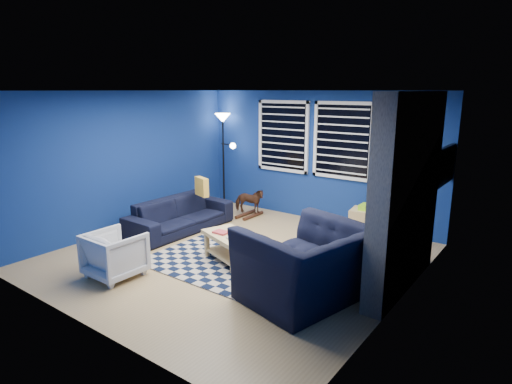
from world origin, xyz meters
TOP-DOWN VIEW (x-y plane):
  - floor at (0.00, 0.00)m, footprint 5.00×5.00m
  - ceiling at (0.00, 0.00)m, footprint 5.00×5.00m
  - wall_back at (0.00, 2.50)m, footprint 5.00×0.00m
  - wall_left at (-2.50, 0.00)m, footprint 0.00×5.00m
  - wall_right at (2.50, 0.00)m, footprint 0.00×5.00m
  - fireplace at (2.36, 0.50)m, footprint 0.65×2.00m
  - window_left at (-0.75, 2.46)m, footprint 1.17×0.06m
  - window_right at (0.55, 2.46)m, footprint 1.17×0.06m
  - tv at (2.45, 2.00)m, footprint 0.07×1.00m
  - rug at (0.15, -0.10)m, footprint 2.51×2.01m
  - sofa at (-1.61, 0.40)m, footprint 2.05×0.83m
  - armchair_big at (1.56, -0.57)m, footprint 1.69×1.55m
  - armchair_bent at (-0.89, -1.52)m, footprint 0.69×0.71m
  - rocking_horse at (-1.13, 1.85)m, footprint 0.50×0.67m
  - coffee_table at (0.08, -0.20)m, footprint 1.04×0.81m
  - cabinet at (1.35, 1.98)m, footprint 0.68×0.50m
  - floor_lamp at (-2.13, 2.25)m, footprint 0.55×0.34m
  - throw_pillow at (-1.46, 0.82)m, footprint 0.38×0.22m

SIDE VIEW (x-z plane):
  - floor at x=0.00m, z-range 0.00..0.00m
  - rug at x=0.15m, z-range 0.00..0.02m
  - cabinet at x=1.35m, z-range -0.03..0.58m
  - sofa at x=-1.61m, z-range 0.00..0.60m
  - coffee_table at x=0.08m, z-range 0.09..0.55m
  - armchair_bent at x=-0.89m, z-range 0.00..0.64m
  - rocking_horse at x=-1.13m, z-range 0.07..0.58m
  - armchair_big at x=1.56m, z-range 0.00..0.93m
  - throw_pillow at x=-1.46m, z-range 0.60..0.94m
  - fireplace at x=2.36m, z-range -0.05..2.45m
  - wall_back at x=0.00m, z-range -1.25..3.75m
  - wall_left at x=-2.50m, z-range -1.25..3.75m
  - wall_right at x=2.50m, z-range -1.25..3.75m
  - tv at x=2.45m, z-range 1.11..1.69m
  - window_left at x=-0.75m, z-range 0.89..2.31m
  - window_right at x=0.55m, z-range 0.89..2.31m
  - floor_lamp at x=-2.13m, z-range 0.64..2.66m
  - ceiling at x=0.00m, z-range 2.50..2.50m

